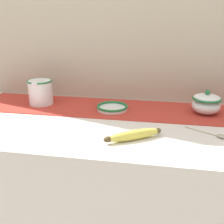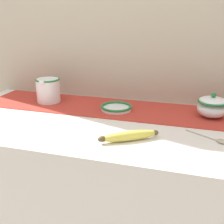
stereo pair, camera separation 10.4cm
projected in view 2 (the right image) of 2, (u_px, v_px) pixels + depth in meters
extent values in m
cube|color=silver|center=(114.00, 218.00, 1.24)|extent=(1.40, 0.61, 0.91)
cube|color=#B7AD99|center=(134.00, 38.00, 1.28)|extent=(2.20, 0.04, 2.40)
cube|color=#B23328|center=(124.00, 109.00, 1.23)|extent=(1.29, 0.27, 0.00)
cylinder|color=white|center=(48.00, 90.00, 1.30)|extent=(0.11, 0.11, 0.11)
torus|color=#1E7038|center=(47.00, 79.00, 1.29)|extent=(0.11, 0.11, 0.01)
torus|color=white|center=(55.00, 85.00, 1.36)|extent=(0.06, 0.01, 0.06)
ellipsoid|color=white|center=(42.00, 82.00, 1.24)|extent=(0.03, 0.02, 0.02)
ellipsoid|color=white|center=(212.00, 109.00, 1.12)|extent=(0.12, 0.12, 0.07)
torus|color=#1E7038|center=(213.00, 102.00, 1.11)|extent=(0.12, 0.12, 0.01)
ellipsoid|color=white|center=(213.00, 100.00, 1.11)|extent=(0.11, 0.11, 0.02)
sphere|color=#1E7038|center=(214.00, 95.00, 1.10)|extent=(0.02, 0.02, 0.02)
cylinder|color=white|center=(116.00, 109.00, 1.21)|extent=(0.13, 0.13, 0.01)
torus|color=#1E7038|center=(116.00, 106.00, 1.21)|extent=(0.14, 0.14, 0.01)
ellipsoid|color=#DBCC4C|center=(129.00, 136.00, 0.92)|extent=(0.19, 0.13, 0.03)
ellipsoid|color=brown|center=(102.00, 139.00, 0.90)|extent=(0.04, 0.03, 0.02)
ellipsoid|color=brown|center=(155.00, 133.00, 0.95)|extent=(0.03, 0.03, 0.02)
cube|color=#A89E89|center=(201.00, 135.00, 0.97)|extent=(0.10, 0.07, 0.00)
ellipsoid|color=#A89E89|center=(222.00, 141.00, 0.91)|extent=(0.05, 0.04, 0.01)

